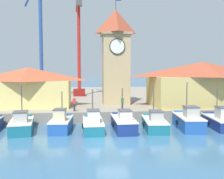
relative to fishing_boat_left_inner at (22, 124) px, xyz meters
name	(u,v)px	position (x,y,z in m)	size (l,w,h in m)	color
ground_plane	(112,142)	(8.04, -4.44, -0.71)	(300.00, 300.00, 0.00)	#386689
quay_wharf	(97,98)	(8.04, 23.11, -0.10)	(120.00, 40.00, 1.21)	gray
fishing_boat_left_inner	(22,124)	(0.00, 0.00, 0.00)	(2.65, 5.03, 4.30)	#196B7F
fishing_boat_mid_left	(61,123)	(3.65, 0.03, 0.04)	(2.11, 4.60, 3.69)	#2356A8
fishing_boat_center	(93,124)	(6.64, -0.50, 0.00)	(1.99, 4.96, 3.92)	#196B7F
fishing_boat_mid_right	(123,122)	(9.55, -0.35, 0.03)	(2.04, 5.28, 3.98)	navy
fishing_boat_right_inner	(154,123)	(12.60, -0.38, -0.04)	(2.49, 5.29, 4.22)	#196B7F
fishing_boat_right_outer	(188,121)	(15.95, -0.49, 0.11)	(2.51, 5.16, 4.54)	#2356A8
fishing_boat_far_right	(219,121)	(19.20, -0.40, 0.03)	(2.46, 5.42, 4.00)	navy
clock_tower	(116,55)	(10.01, 9.84, 7.07)	(3.93, 3.93, 14.02)	tan
warehouse_left	(28,87)	(-1.02, 8.27, 2.99)	(10.48, 5.69, 4.86)	#E5D17A
warehouse_right	(203,83)	(20.82, 6.97, 3.34)	(13.38, 7.37, 5.57)	tan
port_crane_near	(79,55)	(4.95, 20.91, 7.55)	(2.00, 7.67, 18.35)	maroon
port_crane_far	(40,50)	(-1.06, 18.01, 8.22)	(5.26, 9.99, 19.45)	navy
dock_worker_near_tower	(74,104)	(4.73, 3.96, 1.35)	(0.34, 0.22, 1.62)	#33333D
dock_worker_along_quay	(122,103)	(10.07, 3.91, 1.35)	(0.34, 0.22, 1.62)	#33333D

